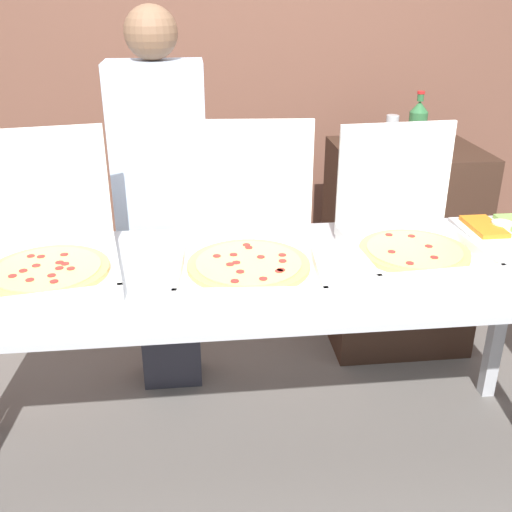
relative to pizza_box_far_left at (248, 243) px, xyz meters
name	(u,v)px	position (x,y,z in m)	size (l,w,h in m)	color
ground_plane	(256,466)	(0.02, -0.04, -0.99)	(16.00, 16.00, 0.00)	slate
brick_wall_behind	(224,64)	(0.02, 1.66, 0.41)	(10.00, 0.06, 2.80)	brown
buffet_table	(256,295)	(0.02, -0.04, -0.19)	(2.43, 0.83, 0.90)	#B7BABF
pizza_box_far_left	(248,243)	(0.00, 0.00, 0.00)	(0.52, 0.53, 0.48)	white
pizza_box_near_right	(409,233)	(0.60, 0.04, 0.00)	(0.48, 0.50, 0.45)	white
pizza_box_near_left	(46,250)	(-0.69, 0.02, 0.00)	(0.54, 0.55, 0.46)	white
veggie_tray	(501,230)	(1.03, 0.17, -0.06)	(0.33, 0.27, 0.05)	white
sideboard_podium	(398,247)	(0.89, 0.92, -0.45)	(0.71, 0.59, 1.07)	#382319
soda_bottle	(417,127)	(0.89, 0.82, 0.21)	(0.09, 0.09, 0.29)	#2D6638
soda_can_silver	(392,127)	(0.87, 1.12, 0.15)	(0.07, 0.07, 0.12)	silver
soda_can_colored	(364,145)	(0.62, 0.76, 0.15)	(0.07, 0.07, 0.12)	gold
person_guest_cap	(163,205)	(-0.32, 0.63, -0.07)	(0.40, 0.22, 1.75)	#2D2D38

